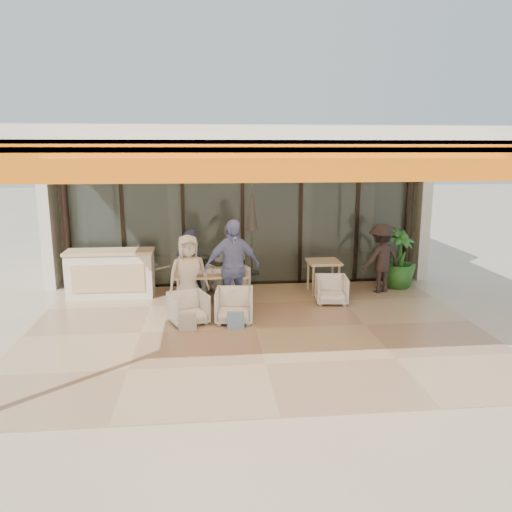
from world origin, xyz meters
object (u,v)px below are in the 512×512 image
at_px(chair_far_right, 229,278).
at_px(standing_woman, 381,259).
at_px(diner_navy, 190,266).
at_px(potted_palm, 399,258).
at_px(diner_grey, 230,262).
at_px(side_chair, 331,288).
at_px(dining_table, 210,274).
at_px(chair_near_right, 234,304).
at_px(diner_periwinkle, 232,267).
at_px(side_table, 323,265).
at_px(diner_cream, 189,276).
at_px(host_counter, 111,273).
at_px(chair_near_left, 188,307).
at_px(chair_far_left, 191,280).

bearing_deg(chair_far_right, standing_woman, 154.26).
bearing_deg(diner_navy, potted_palm, 171.81).
distance_m(diner_grey, standing_woman, 3.35).
bearing_deg(side_chair, dining_table, -173.44).
distance_m(chair_near_right, standing_woman, 3.73).
bearing_deg(diner_periwinkle, potted_palm, 7.48).
height_order(side_table, standing_woman, standing_woman).
relative_size(chair_near_right, diner_cream, 0.44).
bearing_deg(dining_table, chair_far_right, 65.58).
relative_size(diner_grey, diner_periwinkle, 0.88).
relative_size(chair_near_right, diner_grey, 0.43).
height_order(host_counter, standing_woman, standing_woman).
bearing_deg(diner_grey, dining_table, 58.46).
xyz_separation_m(host_counter, diner_grey, (2.55, -0.45, 0.29)).
distance_m(side_table, standing_woman, 1.28).
bearing_deg(chair_near_left, chair_far_right, 45.25).
distance_m(dining_table, side_table, 2.60).
bearing_deg(host_counter, diner_periwinkle, -27.99).
distance_m(diner_grey, potted_palm, 3.93).
height_order(chair_far_left, potted_palm, potted_palm).
distance_m(host_counter, diner_grey, 2.60).
xyz_separation_m(chair_far_left, diner_cream, (0.00, -1.40, 0.46)).
bearing_deg(chair_far_right, diner_grey, 69.09).
xyz_separation_m(chair_far_right, side_table, (2.07, -0.21, 0.28)).
relative_size(diner_cream, standing_woman, 1.02).
height_order(chair_far_left, diner_periwinkle, diner_periwinkle).
relative_size(dining_table, chair_far_left, 2.30).
height_order(dining_table, diner_grey, diner_grey).
distance_m(chair_near_left, diner_navy, 1.47).
xyz_separation_m(chair_far_left, diner_grey, (0.84, -0.50, 0.50)).
bearing_deg(chair_near_left, host_counter, 111.76).
relative_size(chair_near_left, diner_navy, 0.43).
height_order(dining_table, chair_near_left, dining_table).
relative_size(dining_table, diner_cream, 0.95).
relative_size(dining_table, standing_woman, 0.97).
height_order(chair_far_right, diner_navy, diner_navy).
xyz_separation_m(chair_far_left, potted_palm, (4.73, 0.08, 0.37)).
relative_size(host_counter, chair_near_right, 2.65).
xyz_separation_m(chair_far_left, diner_navy, (0.00, -0.50, 0.44)).
relative_size(host_counter, chair_far_left, 2.84).
relative_size(host_counter, diner_navy, 1.21).
bearing_deg(chair_far_right, chair_near_right, 69.09).
bearing_deg(side_chair, host_counter, 175.72).
bearing_deg(diner_periwinkle, side_table, 16.66).
distance_m(dining_table, chair_far_right, 1.09).
height_order(diner_cream, diner_periwinkle, diner_periwinkle).
relative_size(diner_navy, side_table, 2.06).
distance_m(dining_table, standing_woman, 3.83).
bearing_deg(diner_grey, potted_palm, -159.09).
bearing_deg(chair_near_right, chair_far_right, 96.09).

